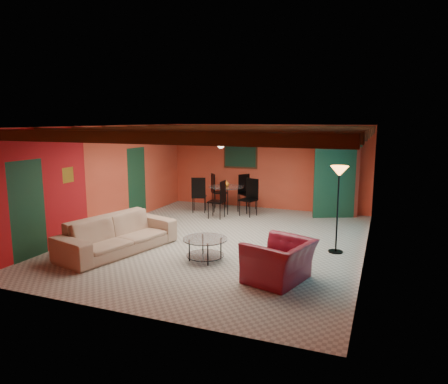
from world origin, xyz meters
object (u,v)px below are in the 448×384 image
at_px(coffee_table, 205,249).
at_px(floor_lamp, 338,210).
at_px(sofa, 118,234).
at_px(vase, 226,173).
at_px(armchair, 279,261).
at_px(dining_table, 226,194).
at_px(armoire, 336,181).
at_px(potted_plant, 338,138).

relative_size(coffee_table, floor_lamp, 0.48).
bearing_deg(floor_lamp, coffee_table, -148.32).
bearing_deg(sofa, vase, 4.94).
xyz_separation_m(armchair, coffee_table, (-1.68, 0.53, -0.14)).
bearing_deg(sofa, dining_table, 4.94).
bearing_deg(armoire, coffee_table, -136.06).
xyz_separation_m(sofa, floor_lamp, (4.44, 1.67, 0.56)).
bearing_deg(potted_plant, coffee_table, -111.32).
height_order(coffee_table, potted_plant, potted_plant).
height_order(sofa, coffee_table, sofa).
distance_m(armchair, vase, 5.74).
height_order(dining_table, armoire, armoire).
xyz_separation_m(coffee_table, floor_lamp, (2.44, 1.50, 0.72)).
xyz_separation_m(sofa, dining_table, (0.78, 4.52, 0.17)).
relative_size(armoire, potted_plant, 4.38).
distance_m(armoire, vase, 3.30).
bearing_deg(armchair, armoire, -166.86).
bearing_deg(coffee_table, armchair, -17.63).
xyz_separation_m(floor_lamp, vase, (-3.66, 2.84, 0.27)).
bearing_deg(floor_lamp, dining_table, 142.16).
height_order(coffee_table, dining_table, dining_table).
distance_m(dining_table, potted_plant, 3.73).
xyz_separation_m(armchair, dining_table, (-2.91, 4.88, 0.19)).
distance_m(dining_table, armoire, 3.33).
xyz_separation_m(potted_plant, vase, (-3.21, -0.75, -1.09)).
relative_size(potted_plant, vase, 2.35).
bearing_deg(armoire, floor_lamp, -107.60).
bearing_deg(armoire, sofa, -151.91).
distance_m(sofa, potted_plant, 6.88).
relative_size(sofa, armoire, 1.28).
height_order(sofa, floor_lamp, floor_lamp).
relative_size(dining_table, vase, 10.71).
distance_m(sofa, vase, 4.66).
distance_m(armchair, potted_plant, 5.96).
bearing_deg(armoire, dining_table, 168.35).
distance_m(potted_plant, vase, 3.47).
relative_size(dining_table, potted_plant, 4.56).
distance_m(dining_table, vase, 0.66).
distance_m(floor_lamp, vase, 4.64).
bearing_deg(vase, dining_table, 0.00).
height_order(armoire, floor_lamp, armoire).
bearing_deg(potted_plant, sofa, -127.17).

